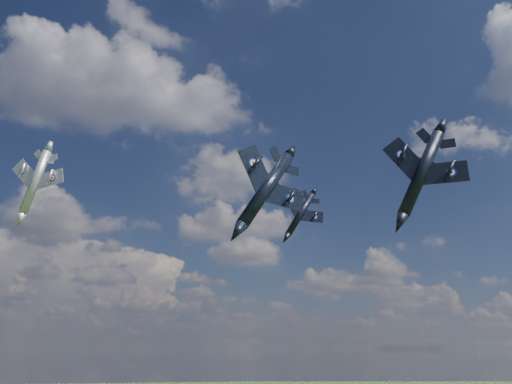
{
  "coord_description": "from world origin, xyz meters",
  "views": [
    {
      "loc": [
        -7.3,
        -52.42,
        62.54
      ],
      "look_at": [
        5.28,
        13.25,
        83.6
      ],
      "focal_mm": 35.0,
      "sensor_mm": 36.0,
      "label": 1
    }
  ],
  "objects": [
    {
      "name": "jet_lead_navy",
      "position": [
        4.88,
        4.68,
        81.29
      ],
      "size": [
        16.6,
        19.45,
        9.45
      ],
      "primitive_type": null,
      "rotation": [
        0.0,
        0.6,
        0.35
      ],
      "color": "black"
    },
    {
      "name": "jet_right_navy",
      "position": [
        23.64,
        0.63,
        83.22
      ],
      "size": [
        17.03,
        19.2,
        8.03
      ],
      "primitive_type": null,
      "rotation": [
        0.0,
        0.46,
        -0.41
      ],
      "color": "black"
    },
    {
      "name": "jet_high_navy",
      "position": [
        17.14,
        32.18,
        85.95
      ],
      "size": [
        9.17,
        12.65,
        6.92
      ],
      "primitive_type": null,
      "rotation": [
        0.0,
        0.55,
        0.01
      ],
      "color": "black"
    },
    {
      "name": "jet_left_silver",
      "position": [
        -24.56,
        15.49,
        83.95
      ],
      "size": [
        13.48,
        15.06,
        4.97
      ],
      "primitive_type": null,
      "rotation": [
        0.0,
        0.29,
        -0.42
      ],
      "color": "gray"
    }
  ]
}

